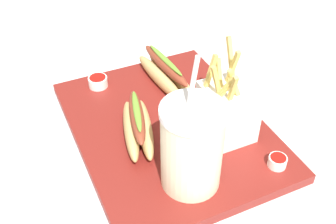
{
  "coord_description": "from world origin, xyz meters",
  "views": [
    {
      "loc": [
        -0.53,
        0.24,
        0.53
      ],
      "look_at": [
        0.0,
        0.0,
        0.05
      ],
      "focal_mm": 44.38,
      "sensor_mm": 36.0,
      "label": 1
    }
  ],
  "objects_px": {
    "hot_dog_2": "(138,126)",
    "ketchup_cup_1": "(278,161)",
    "fries_basket": "(227,111)",
    "hot_dog_1": "(165,73)",
    "ketchup_cup_2": "(98,81)",
    "soda_cup": "(192,147)"
  },
  "relations": [
    {
      "from": "soda_cup",
      "to": "fries_basket",
      "type": "bearing_deg",
      "value": -55.21
    },
    {
      "from": "hot_dog_1",
      "to": "hot_dog_2",
      "type": "xyz_separation_m",
      "value": [
        -0.13,
        0.11,
        0.0
      ]
    },
    {
      "from": "fries_basket",
      "to": "hot_dog_1",
      "type": "xyz_separation_m",
      "value": [
        0.19,
        0.03,
        -0.03
      ]
    },
    {
      "from": "fries_basket",
      "to": "ketchup_cup_1",
      "type": "bearing_deg",
      "value": -161.19
    },
    {
      "from": "soda_cup",
      "to": "fries_basket",
      "type": "relative_size",
      "value": 1.36
    },
    {
      "from": "hot_dog_2",
      "to": "ketchup_cup_2",
      "type": "height_order",
      "value": "hot_dog_2"
    },
    {
      "from": "soda_cup",
      "to": "fries_basket",
      "type": "xyz_separation_m",
      "value": [
        0.08,
        -0.11,
        -0.02
      ]
    },
    {
      "from": "hot_dog_1",
      "to": "fries_basket",
      "type": "bearing_deg",
      "value": -169.56
    },
    {
      "from": "soda_cup",
      "to": "hot_dog_2",
      "type": "distance_m",
      "value": 0.14
    },
    {
      "from": "hot_dog_2",
      "to": "ketchup_cup_1",
      "type": "relative_size",
      "value": 5.31
    },
    {
      "from": "soda_cup",
      "to": "hot_dog_1",
      "type": "height_order",
      "value": "soda_cup"
    },
    {
      "from": "fries_basket",
      "to": "ketchup_cup_1",
      "type": "height_order",
      "value": "fries_basket"
    },
    {
      "from": "hot_dog_1",
      "to": "ketchup_cup_1",
      "type": "xyz_separation_m",
      "value": [
        -0.29,
        -0.07,
        -0.01
      ]
    },
    {
      "from": "hot_dog_2",
      "to": "ketchup_cup_2",
      "type": "distance_m",
      "value": 0.18
    },
    {
      "from": "soda_cup",
      "to": "ketchup_cup_2",
      "type": "bearing_deg",
      "value": 10.41
    },
    {
      "from": "hot_dog_2",
      "to": "ketchup_cup_1",
      "type": "height_order",
      "value": "hot_dog_2"
    },
    {
      "from": "fries_basket",
      "to": "hot_dog_1",
      "type": "bearing_deg",
      "value": 10.44
    },
    {
      "from": "soda_cup",
      "to": "hot_dog_1",
      "type": "distance_m",
      "value": 0.28
    },
    {
      "from": "hot_dog_2",
      "to": "ketchup_cup_1",
      "type": "xyz_separation_m",
      "value": [
        -0.16,
        -0.19,
        -0.02
      ]
    },
    {
      "from": "ketchup_cup_2",
      "to": "soda_cup",
      "type": "bearing_deg",
      "value": -169.59
    },
    {
      "from": "fries_basket",
      "to": "hot_dog_2",
      "type": "bearing_deg",
      "value": 70.02
    },
    {
      "from": "hot_dog_1",
      "to": "ketchup_cup_2",
      "type": "bearing_deg",
      "value": 69.99
    }
  ]
}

